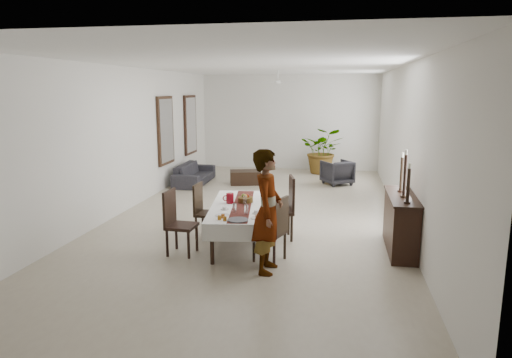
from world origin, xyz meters
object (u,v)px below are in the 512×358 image
at_px(red_pitcher, 230,198).
at_px(sofa, 194,174).
at_px(woman, 268,211).
at_px(sideboard_body, 400,224).
at_px(dining_table_top, 242,207).

relative_size(red_pitcher, sofa, 0.09).
height_order(woman, sideboard_body, woman).
xyz_separation_m(dining_table_top, sofa, (-2.49, 4.91, -0.37)).
distance_m(dining_table_top, woman, 1.38).
xyz_separation_m(red_pitcher, woman, (0.89, -1.29, 0.14)).
relative_size(dining_table_top, sofa, 1.11).
height_order(dining_table_top, woman, woman).
bearing_deg(red_pitcher, dining_table_top, -22.84).
bearing_deg(woman, sideboard_body, -56.96).
distance_m(dining_table_top, red_pitcher, 0.29).
xyz_separation_m(red_pitcher, sofa, (-2.24, 4.81, -0.50)).
distance_m(red_pitcher, sofa, 5.33).
height_order(dining_table_top, sofa, dining_table_top).
bearing_deg(sofa, sideboard_body, -133.79).
height_order(sideboard_body, sofa, sideboard_body).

